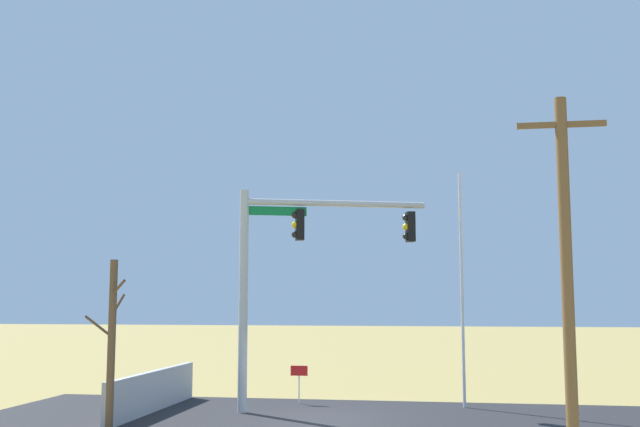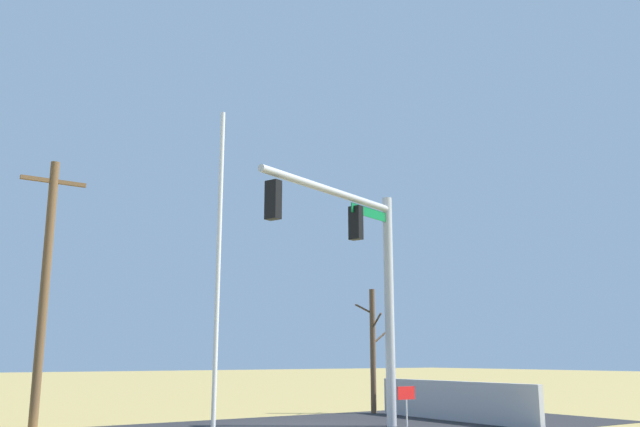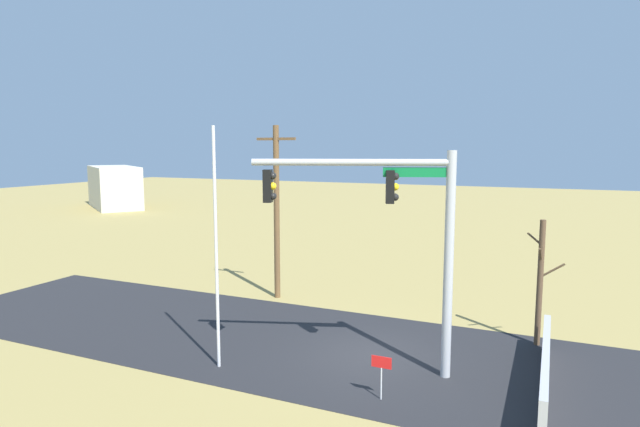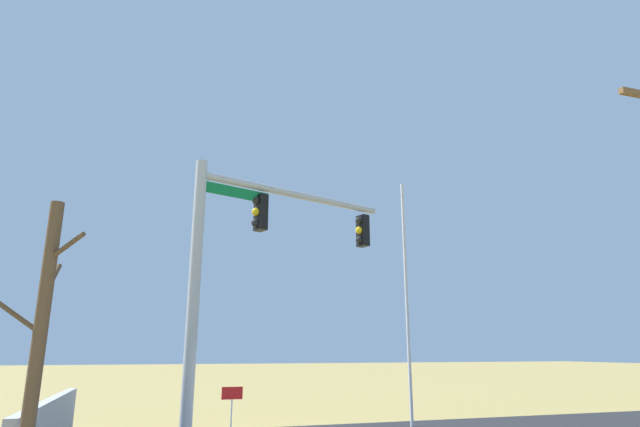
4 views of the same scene
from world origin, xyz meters
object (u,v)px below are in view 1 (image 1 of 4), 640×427
(utility_pole, at_px, (567,267))
(bare_tree, at_px, (111,343))
(flagpole, at_px, (462,288))
(signal_mast, at_px, (292,258))
(open_sign, at_px, (299,375))

(utility_pole, distance_m, bare_tree, 11.27)
(flagpole, bearing_deg, bare_tree, 33.70)
(signal_mast, bearing_deg, utility_pole, 140.89)
(signal_mast, xyz_separation_m, flagpole, (-5.20, -1.65, -0.90))
(signal_mast, bearing_deg, open_sign, -87.47)
(signal_mast, height_order, flagpole, flagpole)
(open_sign, bearing_deg, utility_pole, 133.97)
(signal_mast, height_order, utility_pole, utility_pole)
(flagpole, relative_size, utility_pole, 0.96)
(bare_tree, relative_size, open_sign, 3.59)
(flagpole, distance_m, utility_pole, 7.79)
(flagpole, xyz_separation_m, utility_pole, (-2.01, 7.52, 0.33))
(flagpole, height_order, utility_pole, utility_pole)
(utility_pole, bearing_deg, bare_tree, -7.79)
(bare_tree, bearing_deg, signal_mast, -131.19)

